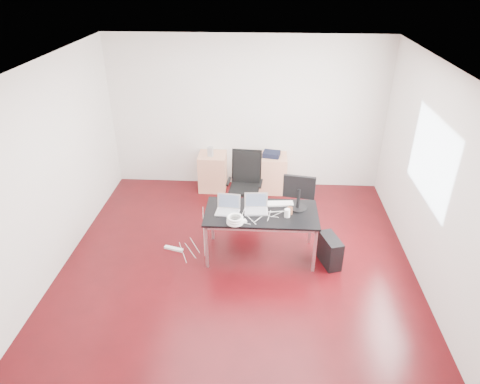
# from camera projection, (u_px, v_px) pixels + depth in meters

# --- Properties ---
(room_shell) EXTENTS (5.00, 5.00, 5.00)m
(room_shell) POSITION_uv_depth(u_px,v_px,m) (240.00, 175.00, 5.57)
(room_shell) COLOR #360609
(room_shell) RESTS_ON ground
(desk) EXTENTS (1.60, 0.80, 0.73)m
(desk) POSITION_uv_depth(u_px,v_px,m) (261.00, 215.00, 6.07)
(desk) COLOR black
(desk) RESTS_ON ground
(office_chair) EXTENTS (0.52, 0.54, 1.08)m
(office_chair) POSITION_uv_depth(u_px,v_px,m) (245.00, 181.00, 7.17)
(office_chair) COLOR black
(office_chair) RESTS_ON ground
(filing_cabinet_left) EXTENTS (0.50, 0.50, 0.70)m
(filing_cabinet_left) POSITION_uv_depth(u_px,v_px,m) (213.00, 172.00, 8.06)
(filing_cabinet_left) COLOR tan
(filing_cabinet_left) RESTS_ON ground
(filing_cabinet_right) EXTENTS (0.50, 0.50, 0.70)m
(filing_cabinet_right) POSITION_uv_depth(u_px,v_px,m) (273.00, 173.00, 8.00)
(filing_cabinet_right) COLOR tan
(filing_cabinet_right) RESTS_ON ground
(pc_tower) EXTENTS (0.33, 0.49, 0.44)m
(pc_tower) POSITION_uv_depth(u_px,v_px,m) (330.00, 251.00, 6.10)
(pc_tower) COLOR black
(pc_tower) RESTS_ON ground
(wastebasket) EXTENTS (0.29, 0.29, 0.28)m
(wastebasket) POSITION_uv_depth(u_px,v_px,m) (246.00, 183.00, 8.12)
(wastebasket) COLOR black
(wastebasket) RESTS_ON ground
(power_strip) EXTENTS (0.30, 0.14, 0.04)m
(power_strip) POSITION_uv_depth(u_px,v_px,m) (174.00, 249.00, 6.48)
(power_strip) COLOR white
(power_strip) RESTS_ON ground
(laptop_left) EXTENTS (0.35, 0.28, 0.23)m
(laptop_left) POSITION_uv_depth(u_px,v_px,m) (228.00, 208.00, 6.04)
(laptop_left) COLOR silver
(laptop_left) RESTS_ON desk
(laptop_right) EXTENTS (0.35, 0.28, 0.23)m
(laptop_right) POSITION_uv_depth(u_px,v_px,m) (256.00, 207.00, 6.06)
(laptop_right) COLOR silver
(laptop_right) RESTS_ON desk
(monitor) EXTENTS (0.45, 0.26, 0.51)m
(monitor) POSITION_uv_depth(u_px,v_px,m) (299.00, 191.00, 6.02)
(monitor) COLOR black
(monitor) RESTS_ON desk
(keyboard) EXTENTS (0.45, 0.18, 0.02)m
(keyboard) POSITION_uv_depth(u_px,v_px,m) (278.00, 204.00, 6.24)
(keyboard) COLOR white
(keyboard) RESTS_ON desk
(cup_white) EXTENTS (0.10, 0.10, 0.12)m
(cup_white) POSITION_uv_depth(u_px,v_px,m) (287.00, 213.00, 5.91)
(cup_white) COLOR white
(cup_white) RESTS_ON desk
(cup_brown) EXTENTS (0.09, 0.09, 0.10)m
(cup_brown) POSITION_uv_depth(u_px,v_px,m) (290.00, 211.00, 5.99)
(cup_brown) COLOR brown
(cup_brown) RESTS_ON desk
(cable_coil) EXTENTS (0.24, 0.24, 0.11)m
(cable_coil) POSITION_uv_depth(u_px,v_px,m) (235.00, 220.00, 5.77)
(cable_coil) COLOR white
(cable_coil) RESTS_ON desk
(power_adapter) EXTENTS (0.09, 0.09, 0.03)m
(power_adapter) POSITION_uv_depth(u_px,v_px,m) (244.00, 221.00, 5.82)
(power_adapter) COLOR white
(power_adapter) RESTS_ON desk
(speaker) EXTENTS (0.11, 0.10, 0.18)m
(speaker) POSITION_uv_depth(u_px,v_px,m) (210.00, 152.00, 7.79)
(speaker) COLOR #9E9E9E
(speaker) RESTS_ON filing_cabinet_left
(navy_garment) EXTENTS (0.34, 0.29, 0.09)m
(navy_garment) POSITION_uv_depth(u_px,v_px,m) (271.00, 154.00, 7.80)
(navy_garment) COLOR black
(navy_garment) RESTS_ON filing_cabinet_right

